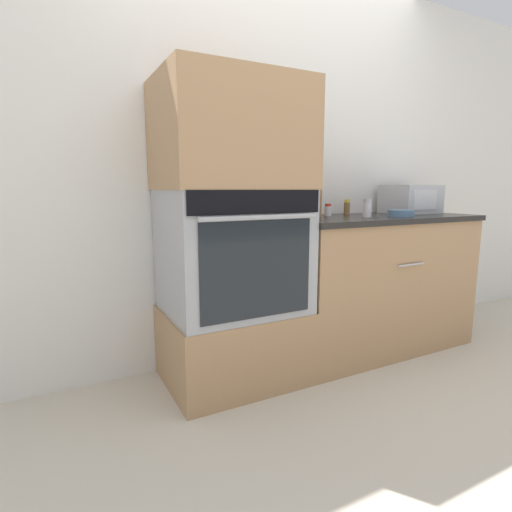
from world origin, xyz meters
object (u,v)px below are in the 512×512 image
object	(u,v)px
wall_oven	(233,251)
microwave	(410,199)
bowl	(401,213)
condiment_jar_far	(367,208)
knife_block	(308,199)
condiment_jar_near	(347,207)
condiment_jar_mid	(328,210)

from	to	relation	value
wall_oven	microwave	world-z (taller)	microwave
wall_oven	microwave	bearing A→B (deg)	4.27
bowl	condiment_jar_far	xyz separation A→B (m)	(-0.25, 0.05, 0.04)
knife_block	condiment_jar_near	size ratio (longest dim) A/B	2.49
knife_block	bowl	xyz separation A→B (m)	(0.57, -0.26, -0.09)
bowl	wall_oven	bearing A→B (deg)	174.31
knife_block	condiment_jar_far	world-z (taller)	knife_block
bowl	condiment_jar_near	world-z (taller)	condiment_jar_near
microwave	knife_block	size ratio (longest dim) A/B	1.40
knife_block	condiment_jar_near	xyz separation A→B (m)	(0.39, 0.07, -0.06)
bowl	condiment_jar_mid	distance (m)	0.47
wall_oven	condiment_jar_mid	size ratio (longest dim) A/B	9.19
wall_oven	bowl	xyz separation A→B (m)	(1.16, -0.12, 0.18)
wall_oven	knife_block	bearing A→B (deg)	13.26
microwave	condiment_jar_far	bearing A→B (deg)	-162.88
bowl	condiment_jar_far	distance (m)	0.26
wall_oven	condiment_jar_far	xyz separation A→B (m)	(0.91, -0.07, 0.22)
wall_oven	condiment_jar_mid	world-z (taller)	wall_oven
knife_block	condiment_jar_near	distance (m)	0.40
condiment_jar_near	condiment_jar_far	size ratio (longest dim) A/B	0.92
condiment_jar_near	condiment_jar_far	bearing A→B (deg)	-104.90
wall_oven	condiment_jar_far	bearing A→B (deg)	-4.44
wall_oven	microwave	distance (m)	1.53
microwave	condiment_jar_mid	bearing A→B (deg)	176.69
wall_oven	condiment_jar_near	size ratio (longest dim) A/B	6.96
condiment_jar_near	condiment_jar_far	world-z (taller)	condiment_jar_far
knife_block	bowl	distance (m)	0.63
condiment_jar_far	bowl	bearing A→B (deg)	-10.13
condiment_jar_mid	wall_oven	bearing A→B (deg)	-168.71
wall_oven	bowl	bearing A→B (deg)	-5.69
microwave	condiment_jar_mid	size ratio (longest dim) A/B	4.58
bowl	knife_block	bearing A→B (deg)	155.65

